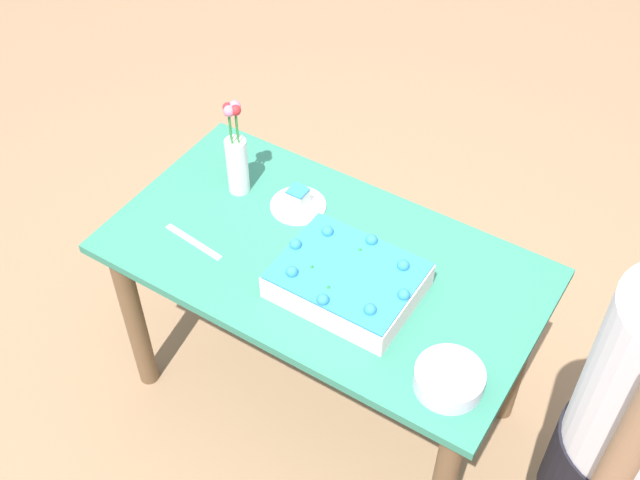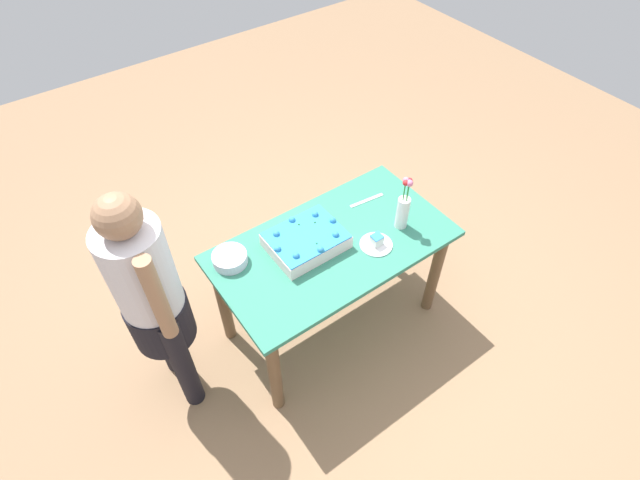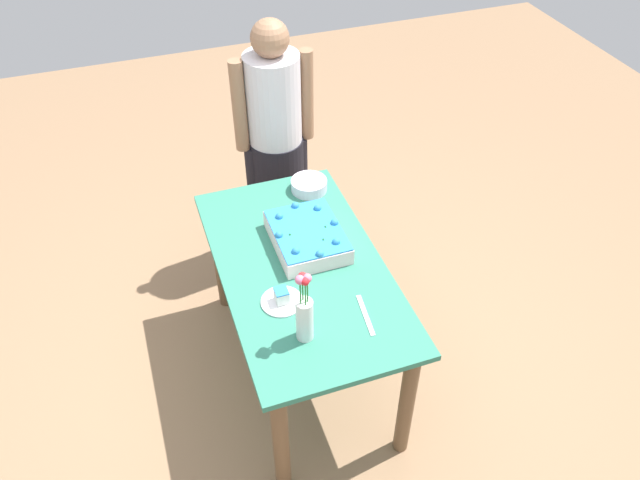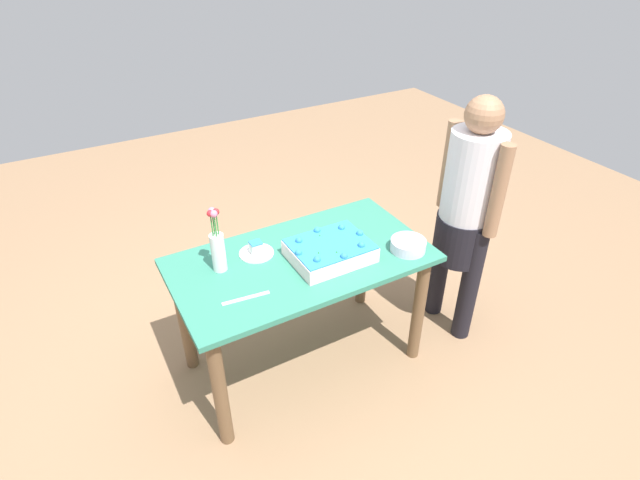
% 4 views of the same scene
% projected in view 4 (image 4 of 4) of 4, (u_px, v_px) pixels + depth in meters
% --- Properties ---
extents(ground_plane, '(8.00, 8.00, 0.00)m').
position_uv_depth(ground_plane, '(304.00, 359.00, 2.99)').
color(ground_plane, '#926F50').
extents(dining_table, '(1.33, 0.73, 0.75)m').
position_uv_depth(dining_table, '(302.00, 279.00, 2.65)').
color(dining_table, '#317B63').
rests_on(dining_table, ground_plane).
extents(sheet_cake, '(0.40, 0.31, 0.11)m').
position_uv_depth(sheet_cake, '(330.00, 250.00, 2.55)').
color(sheet_cake, '#FFD9D6').
rests_on(sheet_cake, dining_table).
extents(serving_plate_with_slice, '(0.18, 0.18, 0.07)m').
position_uv_depth(serving_plate_with_slice, '(256.00, 251.00, 2.59)').
color(serving_plate_with_slice, white).
rests_on(serving_plate_with_slice, dining_table).
extents(cake_knife, '(0.23, 0.05, 0.00)m').
position_uv_depth(cake_knife, '(246.00, 298.00, 2.31)').
color(cake_knife, silver).
rests_on(cake_knife, dining_table).
extents(flower_vase, '(0.07, 0.07, 0.35)m').
position_uv_depth(flower_vase, '(218.00, 247.00, 2.42)').
color(flower_vase, white).
rests_on(flower_vase, dining_table).
extents(fruit_bowl, '(0.19, 0.19, 0.06)m').
position_uv_depth(fruit_bowl, '(408.00, 245.00, 2.62)').
color(fruit_bowl, silver).
rests_on(fruit_bowl, dining_table).
extents(person_standing, '(0.31, 0.45, 1.49)m').
position_uv_depth(person_standing, '(467.00, 208.00, 2.80)').
color(person_standing, black).
rests_on(person_standing, ground_plane).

